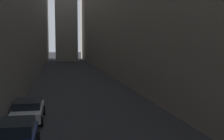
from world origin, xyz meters
name	(u,v)px	position (x,y,z in m)	size (l,w,h in m)	color
ground_plane	(74,76)	(0.00, 48.00, 0.00)	(264.00, 264.00, 0.00)	#232326
building_block_right	(143,4)	(11.61, 50.00, 11.68)	(12.23, 108.00, 23.35)	gray
parked_car_left_third	(15,137)	(-4.40, 17.15, 0.78)	(2.02, 3.91, 1.51)	navy
parked_car_left_far	(28,110)	(-4.40, 22.94, 0.72)	(2.05, 4.40, 1.35)	#B7B7BC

